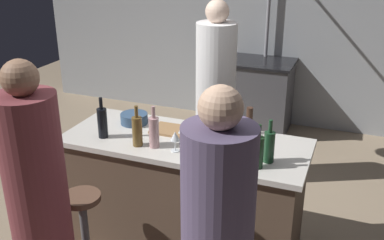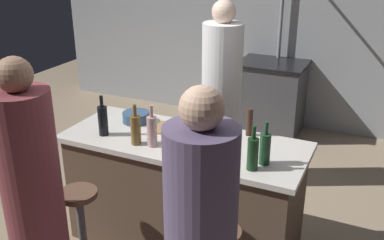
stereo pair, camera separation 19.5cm
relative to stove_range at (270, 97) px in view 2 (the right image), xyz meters
name	(u,v)px [view 2 (the right image)]	position (x,y,z in m)	size (l,w,h in m)	color
back_wall	(284,22)	(0.00, 0.40, 0.85)	(6.40, 0.16, 2.60)	#9EA3A8
kitchen_island	(184,193)	(0.00, -2.45, 0.01)	(1.80, 0.72, 0.90)	brown
stove_range	(270,97)	(0.00, 0.00, 0.00)	(0.80, 0.64, 0.89)	#47474C
chef	(221,102)	(-0.12, -1.38, 0.38)	(0.37, 0.37, 1.77)	white
bar_stool_left	(82,229)	(-0.49, -3.07, -0.07)	(0.28, 0.28, 0.68)	#4C4C51
guest_left	(34,202)	(-0.54, -3.41, 0.33)	(0.36, 0.36, 1.69)	brown
cutting_board	(173,130)	(-0.14, -2.34, 0.46)	(0.32, 0.22, 0.02)	#997047
pepper_mill	(249,122)	(0.41, -2.17, 0.56)	(0.05, 0.05, 0.21)	#382319
wine_bottle_red	(253,153)	(0.59, -2.67, 0.57)	(0.07, 0.07, 0.30)	#143319
wine_bottle_dark	(103,120)	(-0.58, -2.62, 0.57)	(0.07, 0.07, 0.31)	black
wine_bottle_rose	(152,131)	(-0.16, -2.63, 0.57)	(0.07, 0.07, 0.30)	#B78C8E
wine_bottle_amber	(136,129)	(-0.28, -2.65, 0.57)	(0.07, 0.07, 0.30)	brown
wine_bottle_green	(265,148)	(0.64, -2.57, 0.57)	(0.07, 0.07, 0.30)	#193D23
wine_glass_by_chef	(191,145)	(0.18, -2.71, 0.56)	(0.07, 0.07, 0.15)	silver
wine_glass_near_right_guest	(181,129)	(0.01, -2.50, 0.56)	(0.07, 0.07, 0.15)	silver
wine_glass_near_left_guest	(172,137)	(0.01, -2.64, 0.56)	(0.07, 0.07, 0.15)	silver
mixing_bowl_ceramic	(209,138)	(0.19, -2.42, 0.49)	(0.14, 0.14, 0.08)	silver
mixing_bowl_blue	(136,117)	(-0.49, -2.30, 0.49)	(0.21, 0.21, 0.08)	#334C6B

